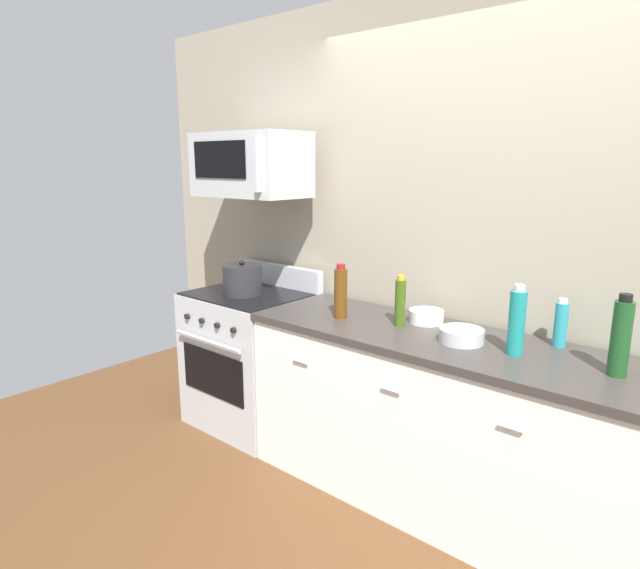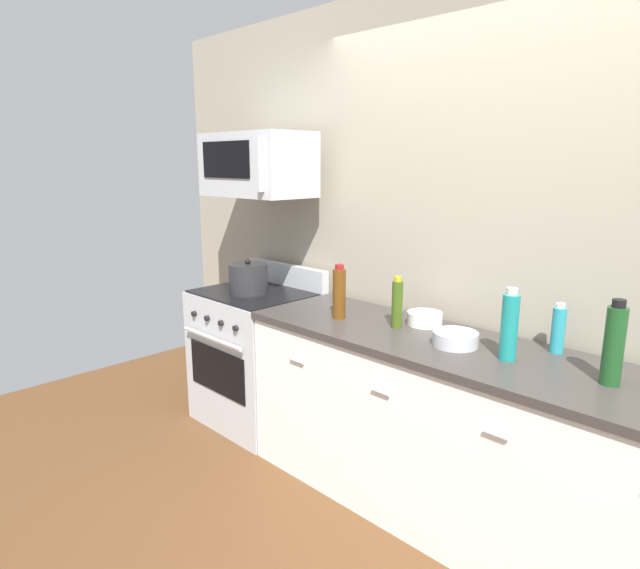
{
  "view_description": "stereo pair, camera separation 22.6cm",
  "coord_description": "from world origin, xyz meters",
  "px_view_note": "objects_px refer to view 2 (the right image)",
  "views": [
    {
      "loc": [
        1.0,
        -2.34,
        1.77
      ],
      "look_at": [
        -0.96,
        -0.05,
        1.09
      ],
      "focal_mm": 30.39,
      "sensor_mm": 36.0,
      "label": 1
    },
    {
      "loc": [
        1.16,
        -2.18,
        1.77
      ],
      "look_at": [
        -0.96,
        -0.05,
        1.09
      ],
      "focal_mm": 30.39,
      "sensor_mm": 36.0,
      "label": 2
    }
  ],
  "objects_px": {
    "range_oven": "(257,356)",
    "stockpot": "(248,278)",
    "bottle_dish_soap": "(558,329)",
    "bowl_white_ceramic": "(425,318)",
    "microwave": "(257,165)",
    "bottle_wine_green": "(614,345)",
    "bottle_wine_amber": "(339,293)",
    "bottle_olive_oil": "(397,303)",
    "bowl_steel_prep": "(455,338)",
    "bottle_sparkling_teal": "(509,326)"
  },
  "relations": [
    {
      "from": "range_oven",
      "to": "stockpot",
      "type": "bearing_deg",
      "value": -90.0
    },
    {
      "from": "bottle_dish_soap",
      "to": "bowl_white_ceramic",
      "type": "height_order",
      "value": "bottle_dish_soap"
    },
    {
      "from": "microwave",
      "to": "bottle_wine_green",
      "type": "height_order",
      "value": "microwave"
    },
    {
      "from": "bottle_wine_amber",
      "to": "stockpot",
      "type": "bearing_deg",
      "value": 179.6
    },
    {
      "from": "bowl_white_ceramic",
      "to": "bottle_wine_green",
      "type": "bearing_deg",
      "value": -9.27
    },
    {
      "from": "bottle_wine_green",
      "to": "stockpot",
      "type": "relative_size",
      "value": 1.33
    },
    {
      "from": "bottle_olive_oil",
      "to": "bowl_white_ceramic",
      "type": "relative_size",
      "value": 1.46
    },
    {
      "from": "bottle_olive_oil",
      "to": "bottle_wine_amber",
      "type": "bearing_deg",
      "value": -165.46
    },
    {
      "from": "bottle_wine_amber",
      "to": "bowl_steel_prep",
      "type": "distance_m",
      "value": 0.72
    },
    {
      "from": "bowl_steel_prep",
      "to": "stockpot",
      "type": "height_order",
      "value": "stockpot"
    },
    {
      "from": "bottle_wine_green",
      "to": "bowl_steel_prep",
      "type": "relative_size",
      "value": 1.6
    },
    {
      "from": "bottle_olive_oil",
      "to": "bottle_dish_soap",
      "type": "relative_size",
      "value": 1.17
    },
    {
      "from": "bottle_sparkling_teal",
      "to": "bowl_steel_prep",
      "type": "bearing_deg",
      "value": -179.93
    },
    {
      "from": "bottle_olive_oil",
      "to": "microwave",
      "type": "bearing_deg",
      "value": 179.12
    },
    {
      "from": "bottle_wine_amber",
      "to": "bottle_dish_soap",
      "type": "relative_size",
      "value": 1.31
    },
    {
      "from": "bottle_sparkling_teal",
      "to": "stockpot",
      "type": "height_order",
      "value": "bottle_sparkling_teal"
    },
    {
      "from": "microwave",
      "to": "bowl_white_ceramic",
      "type": "distance_m",
      "value": 1.47
    },
    {
      "from": "bottle_sparkling_teal",
      "to": "bowl_white_ceramic",
      "type": "height_order",
      "value": "bottle_sparkling_teal"
    },
    {
      "from": "bottle_wine_green",
      "to": "bowl_steel_prep",
      "type": "bearing_deg",
      "value": -177.81
    },
    {
      "from": "bottle_wine_green",
      "to": "microwave",
      "type": "bearing_deg",
      "value": 179.15
    },
    {
      "from": "bottle_wine_green",
      "to": "stockpot",
      "type": "distance_m",
      "value": 2.2
    },
    {
      "from": "bottle_wine_green",
      "to": "bowl_white_ceramic",
      "type": "xyz_separation_m",
      "value": [
        -0.96,
        0.16,
        -0.13
      ]
    },
    {
      "from": "microwave",
      "to": "bottle_olive_oil",
      "type": "relative_size",
      "value": 2.74
    },
    {
      "from": "bowl_white_ceramic",
      "to": "stockpot",
      "type": "bearing_deg",
      "value": -169.75
    },
    {
      "from": "bottle_wine_green",
      "to": "bottle_dish_soap",
      "type": "height_order",
      "value": "bottle_wine_green"
    },
    {
      "from": "bottle_dish_soap",
      "to": "bowl_steel_prep",
      "type": "bearing_deg",
      "value": -147.19
    },
    {
      "from": "range_oven",
      "to": "microwave",
      "type": "distance_m",
      "value": 1.28
    },
    {
      "from": "bottle_wine_green",
      "to": "bottle_olive_oil",
      "type": "xyz_separation_m",
      "value": [
        -1.04,
        0.01,
        -0.03
      ]
    },
    {
      "from": "bottle_sparkling_teal",
      "to": "bottle_olive_oil",
      "type": "distance_m",
      "value": 0.63
    },
    {
      "from": "bottle_sparkling_teal",
      "to": "stockpot",
      "type": "relative_size",
      "value": 1.26
    },
    {
      "from": "bottle_olive_oil",
      "to": "range_oven",
      "type": "bearing_deg",
      "value": -178.65
    },
    {
      "from": "stockpot",
      "to": "bottle_dish_soap",
      "type": "bearing_deg",
      "value": 8.44
    },
    {
      "from": "bottle_olive_oil",
      "to": "bottle_wine_amber",
      "type": "xyz_separation_m",
      "value": [
        -0.33,
        -0.09,
        0.01
      ]
    },
    {
      "from": "range_oven",
      "to": "bowl_white_ceramic",
      "type": "height_order",
      "value": "range_oven"
    },
    {
      "from": "bottle_sparkling_teal",
      "to": "bottle_olive_oil",
      "type": "xyz_separation_m",
      "value": [
        -0.63,
        0.04,
        -0.02
      ]
    },
    {
      "from": "microwave",
      "to": "bowl_steel_prep",
      "type": "height_order",
      "value": "microwave"
    },
    {
      "from": "bottle_dish_soap",
      "to": "bowl_steel_prep",
      "type": "distance_m",
      "value": 0.45
    },
    {
      "from": "bottle_olive_oil",
      "to": "bottle_wine_amber",
      "type": "distance_m",
      "value": 0.34
    },
    {
      "from": "range_oven",
      "to": "microwave",
      "type": "relative_size",
      "value": 1.44
    },
    {
      "from": "bottle_olive_oil",
      "to": "bottle_dish_soap",
      "type": "height_order",
      "value": "bottle_olive_oil"
    },
    {
      "from": "microwave",
      "to": "bowl_white_ceramic",
      "type": "xyz_separation_m",
      "value": [
        1.23,
        0.12,
        -0.79
      ]
    },
    {
      "from": "bottle_dish_soap",
      "to": "bottle_sparkling_teal",
      "type": "bearing_deg",
      "value": -115.98
    },
    {
      "from": "bottle_wine_amber",
      "to": "bottle_wine_green",
      "type": "bearing_deg",
      "value": 2.96
    },
    {
      "from": "bottle_dish_soap",
      "to": "bottle_wine_green",
      "type": "bearing_deg",
      "value": -36.59
    },
    {
      "from": "bottle_olive_oil",
      "to": "bowl_steel_prep",
      "type": "distance_m",
      "value": 0.39
    },
    {
      "from": "bowl_white_ceramic",
      "to": "stockpot",
      "type": "relative_size",
      "value": 0.73
    },
    {
      "from": "bowl_white_ceramic",
      "to": "range_oven",
      "type": "bearing_deg",
      "value": -172.17
    },
    {
      "from": "bowl_steel_prep",
      "to": "stockpot",
      "type": "relative_size",
      "value": 0.83
    },
    {
      "from": "microwave",
      "to": "bottle_sparkling_teal",
      "type": "bearing_deg",
      "value": -1.86
    },
    {
      "from": "bowl_steel_prep",
      "to": "bottle_olive_oil",
      "type": "bearing_deg",
      "value": 173.82
    }
  ]
}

